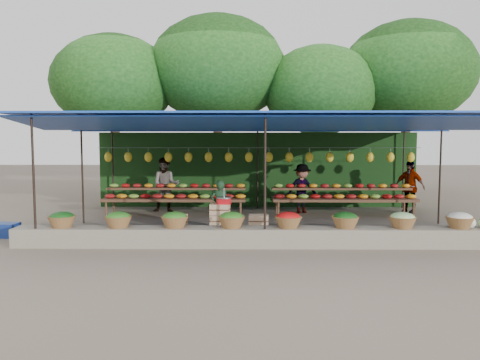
{
  "coord_description": "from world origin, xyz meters",
  "views": [
    {
      "loc": [
        -0.41,
        -12.5,
        2.24
      ],
      "look_at": [
        -0.55,
        0.2,
        1.16
      ],
      "focal_mm": 35.0,
      "sensor_mm": 36.0,
      "label": 1
    }
  ],
  "objects_px": {
    "weighing_scale": "(224,200)",
    "blue_crate_front": "(94,234)",
    "crate_counter": "(219,223)",
    "vendor_seated": "(220,206)",
    "blue_crate_back": "(6,230)"
  },
  "relations": [
    {
      "from": "crate_counter",
      "to": "weighing_scale",
      "type": "height_order",
      "value": "weighing_scale"
    },
    {
      "from": "crate_counter",
      "to": "weighing_scale",
      "type": "relative_size",
      "value": 6.44
    },
    {
      "from": "weighing_scale",
      "to": "vendor_seated",
      "type": "xyz_separation_m",
      "value": [
        -0.14,
        0.68,
        -0.23
      ]
    },
    {
      "from": "crate_counter",
      "to": "blue_crate_back",
      "type": "distance_m",
      "value": 4.95
    },
    {
      "from": "weighing_scale",
      "to": "vendor_seated",
      "type": "relative_size",
      "value": 0.29
    },
    {
      "from": "weighing_scale",
      "to": "blue_crate_front",
      "type": "relative_size",
      "value": 0.72
    },
    {
      "from": "crate_counter",
      "to": "blue_crate_front",
      "type": "xyz_separation_m",
      "value": [
        -2.76,
        -0.48,
        -0.16
      ]
    },
    {
      "from": "blue_crate_back",
      "to": "vendor_seated",
      "type": "bearing_deg",
      "value": 15.13
    },
    {
      "from": "blue_crate_front",
      "to": "weighing_scale",
      "type": "bearing_deg",
      "value": 8.45
    },
    {
      "from": "crate_counter",
      "to": "vendor_seated",
      "type": "relative_size",
      "value": 1.88
    },
    {
      "from": "vendor_seated",
      "to": "blue_crate_back",
      "type": "xyz_separation_m",
      "value": [
        -4.93,
        -0.8,
        -0.47
      ]
    },
    {
      "from": "weighing_scale",
      "to": "blue_crate_front",
      "type": "bearing_deg",
      "value": -170.46
    },
    {
      "from": "blue_crate_back",
      "to": "weighing_scale",
      "type": "bearing_deg",
      "value": 7.28
    },
    {
      "from": "weighing_scale",
      "to": "blue_crate_back",
      "type": "xyz_separation_m",
      "value": [
        -5.07,
        -0.12,
        -0.69
      ]
    },
    {
      "from": "blue_crate_front",
      "to": "blue_crate_back",
      "type": "height_order",
      "value": "blue_crate_back"
    }
  ]
}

